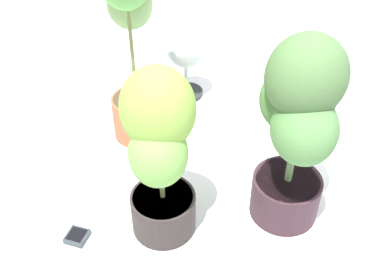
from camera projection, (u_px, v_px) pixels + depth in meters
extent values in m
plane|color=silver|center=(173.00, 176.00, 2.09)|extent=(8.00, 8.00, 0.00)
cylinder|color=#2C2523|center=(164.00, 211.00, 1.82)|extent=(0.25, 0.25, 0.17)
cylinder|color=#432E1F|center=(163.00, 198.00, 1.77)|extent=(0.23, 0.23, 0.02)
cylinder|color=olive|center=(160.00, 150.00, 1.62)|extent=(0.02, 0.02, 0.47)
ellipsoid|color=#79A33D|center=(158.00, 109.00, 1.51)|extent=(0.35, 0.35, 0.30)
ellipsoid|color=#639C44|center=(159.00, 125.00, 1.64)|extent=(0.25, 0.23, 0.20)
ellipsoid|color=#6DA248|center=(158.00, 154.00, 1.55)|extent=(0.26, 0.26, 0.24)
cylinder|color=#955536|center=(138.00, 116.00, 2.26)|extent=(0.24, 0.24, 0.21)
cylinder|color=#413020|center=(136.00, 99.00, 2.20)|extent=(0.22, 0.22, 0.02)
cylinder|color=olive|center=(130.00, 31.00, 1.98)|extent=(0.02, 0.02, 0.69)
ellipsoid|color=#7BA25F|center=(130.00, 4.00, 2.00)|extent=(0.27, 0.28, 0.23)
cylinder|color=#321E25|center=(285.00, 195.00, 1.87)|extent=(0.27, 0.27, 0.18)
cylinder|color=#49341B|center=(288.00, 181.00, 1.82)|extent=(0.25, 0.25, 0.02)
cylinder|color=#577946|center=(298.00, 125.00, 1.65)|extent=(0.03, 0.03, 0.54)
ellipsoid|color=#446537|center=(306.00, 76.00, 1.52)|extent=(0.39, 0.39, 0.29)
ellipsoid|color=#426E34|center=(297.00, 100.00, 1.66)|extent=(0.38, 0.38, 0.26)
ellipsoid|color=#4A773F|center=(304.00, 129.00, 1.56)|extent=(0.33, 0.31, 0.25)
cube|color=#2D353C|center=(77.00, 237.00, 1.81)|extent=(0.11, 0.11, 0.02)
cube|color=black|center=(77.00, 234.00, 1.80)|extent=(0.09, 0.09, 0.00)
cylinder|color=#232625|center=(186.00, 93.00, 2.59)|extent=(0.18, 0.18, 0.03)
cylinder|color=#99AAA1|center=(186.00, 78.00, 2.53)|extent=(0.02, 0.02, 0.16)
sphere|color=#99AAA1|center=(186.00, 48.00, 2.41)|extent=(0.25, 0.25, 0.21)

